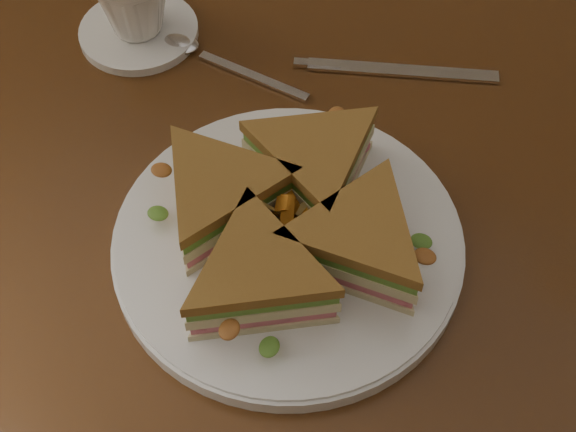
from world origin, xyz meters
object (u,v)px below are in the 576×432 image
at_px(plate, 288,243).
at_px(knife, 388,70).
at_px(saucer, 139,32).
at_px(spoon, 196,52).
at_px(sandwich_wedges, 288,219).
at_px(table, 278,242).

distance_m(plate, knife, 0.25).
bearing_deg(saucer, spoon, -7.38).
bearing_deg(knife, sandwich_wedges, -109.71).
xyz_separation_m(table, plate, (0.03, -0.07, 0.11)).
bearing_deg(knife, plate, -109.71).
distance_m(spoon, saucer, 0.07).
height_order(table, sandwich_wedges, sandwich_wedges).
bearing_deg(plate, knife, 82.68).
bearing_deg(sandwich_wedges, saucer, 138.38).
bearing_deg(saucer, knife, 6.21).
xyz_separation_m(sandwich_wedges, saucer, (-0.24, 0.21, -0.04)).
bearing_deg(plate, table, 116.53).
relative_size(plate, sandwich_wedges, 1.12).
bearing_deg(table, sandwich_wedges, -63.47).
bearing_deg(saucer, sandwich_wedges, -41.62).
bearing_deg(knife, saucer, 173.83).
bearing_deg(spoon, saucer, -175.89).
height_order(sandwich_wedges, saucer, sandwich_wedges).
bearing_deg(saucer, table, -35.57).
relative_size(table, sandwich_wedges, 4.32).
relative_size(plate, knife, 1.45).
relative_size(table, saucer, 9.27).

